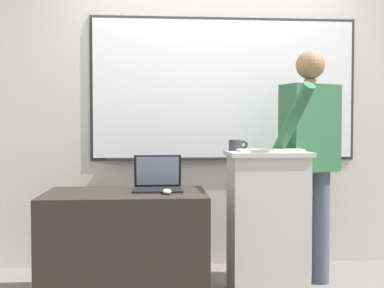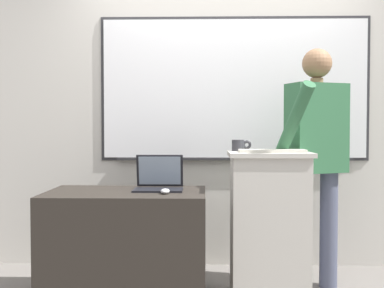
% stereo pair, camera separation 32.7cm
% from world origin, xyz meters
% --- Properties ---
extents(back_wall, '(6.40, 0.17, 2.77)m').
position_xyz_m(back_wall, '(0.00, 1.23, 1.39)').
color(back_wall, beige).
rests_on(back_wall, ground_plane).
extents(lectern_podium, '(0.56, 0.42, 1.01)m').
position_xyz_m(lectern_podium, '(0.29, 0.38, 0.51)').
color(lectern_podium, '#BCB7AD').
rests_on(lectern_podium, ground_plane).
extents(side_desk, '(1.09, 0.66, 0.75)m').
position_xyz_m(side_desk, '(-0.69, 0.33, 0.37)').
color(side_desk, '#28231E').
rests_on(side_desk, ground_plane).
extents(person_presenter, '(0.60, 0.67, 1.75)m').
position_xyz_m(person_presenter, '(0.66, 0.57, 1.02)').
color(person_presenter, '#474C60').
rests_on(person_presenter, ground_plane).
extents(laptop, '(0.34, 0.26, 0.24)m').
position_xyz_m(laptop, '(-0.48, 0.42, 0.82)').
color(laptop, black).
rests_on(laptop, side_desk).
extents(wireless_keyboard, '(0.45, 0.14, 0.02)m').
position_xyz_m(wireless_keyboard, '(0.30, 0.33, 1.02)').
color(wireless_keyboard, beige).
rests_on(wireless_keyboard, lectern_podium).
extents(computer_mouse_by_laptop, '(0.06, 0.10, 0.03)m').
position_xyz_m(computer_mouse_by_laptop, '(-0.42, 0.22, 0.76)').
color(computer_mouse_by_laptop, '#BCBCC1').
rests_on(computer_mouse_by_laptop, side_desk).
extents(coffee_mug, '(0.14, 0.09, 0.08)m').
position_xyz_m(coffee_mug, '(0.09, 0.52, 1.06)').
color(coffee_mug, '#333338').
rests_on(coffee_mug, lectern_podium).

